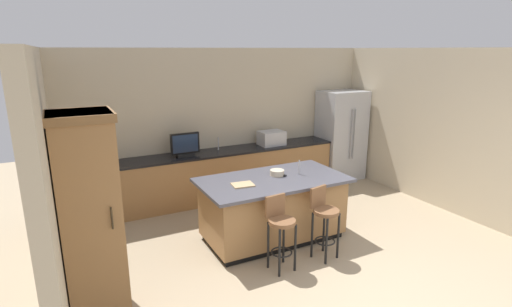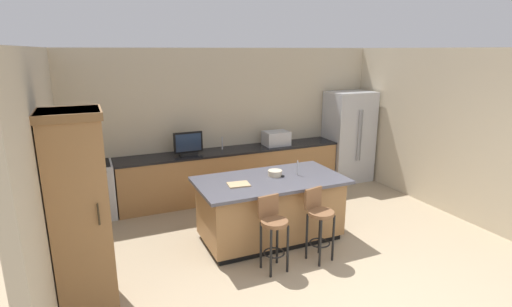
{
  "view_description": "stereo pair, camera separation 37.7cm",
  "coord_description": "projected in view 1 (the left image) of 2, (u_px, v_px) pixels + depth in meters",
  "views": [
    {
      "loc": [
        -2.89,
        -2.61,
        2.73
      ],
      "look_at": [
        -0.15,
        2.72,
        1.14
      ],
      "focal_mm": 27.55,
      "sensor_mm": 36.0,
      "label": 1
    },
    {
      "loc": [
        -2.55,
        -2.78,
        2.73
      ],
      "look_at": [
        -0.15,
        2.72,
        1.14
      ],
      "focal_mm": 27.55,
      "sensor_mm": 36.0,
      "label": 2
    }
  ],
  "objects": [
    {
      "name": "wall_back",
      "position": [
        226.0,
        122.0,
        7.55
      ],
      "size": [
        6.52,
        0.12,
        2.76
      ],
      "primitive_type": "cube",
      "color": "beige",
      "rests_on": "ground_plane"
    },
    {
      "name": "wall_left",
      "position": [
        47.0,
        175.0,
        4.36
      ],
      "size": [
        0.12,
        4.69,
        2.76
      ],
      "primitive_type": "cube",
      "color": "beige",
      "rests_on": "ground_plane"
    },
    {
      "name": "wall_right",
      "position": [
        429.0,
        127.0,
        7.07
      ],
      "size": [
        0.12,
        4.69,
        2.76
      ],
      "primitive_type": "cube",
      "color": "beige",
      "rests_on": "ground_plane"
    },
    {
      "name": "counter_back",
      "position": [
        229.0,
        173.0,
        7.42
      ],
      "size": [
        4.25,
        0.62,
        0.92
      ],
      "color": "#9E7042",
      "rests_on": "ground_plane"
    },
    {
      "name": "kitchen_island",
      "position": [
        273.0,
        208.0,
        5.76
      ],
      "size": [
        2.12,
        1.14,
        0.93
      ],
      "color": "black",
      "rests_on": "ground_plane"
    },
    {
      "name": "refrigerator",
      "position": [
        341.0,
        135.0,
        8.4
      ],
      "size": [
        0.92,
        0.72,
        1.89
      ],
      "color": "#B7BABF",
      "rests_on": "ground_plane"
    },
    {
      "name": "range_oven",
      "position": [
        87.0,
        195.0,
        6.31
      ],
      "size": [
        0.71,
        0.63,
        0.94
      ],
      "color": "#B7BABF",
      "rests_on": "ground_plane"
    },
    {
      "name": "cabinet_tower",
      "position": [
        90.0,
        216.0,
        3.89
      ],
      "size": [
        0.6,
        0.61,
        2.18
      ],
      "color": "#9E7042",
      "rests_on": "ground_plane"
    },
    {
      "name": "microwave",
      "position": [
        271.0,
        138.0,
        7.67
      ],
      "size": [
        0.48,
        0.36,
        0.27
      ],
      "primitive_type": "cube",
      "color": "#B7BABF",
      "rests_on": "counter_back"
    },
    {
      "name": "tv_monitor",
      "position": [
        185.0,
        146.0,
        6.83
      ],
      "size": [
        0.51,
        0.16,
        0.42
      ],
      "color": "black",
      "rests_on": "counter_back"
    },
    {
      "name": "sink_faucet_back",
      "position": [
        218.0,
        144.0,
        7.28
      ],
      "size": [
        0.02,
        0.02,
        0.24
      ],
      "primitive_type": "cylinder",
      "color": "#B2B2B7",
      "rests_on": "counter_back"
    },
    {
      "name": "sink_faucet_island",
      "position": [
        299.0,
        167.0,
        5.81
      ],
      "size": [
        0.02,
        0.02,
        0.22
      ],
      "primitive_type": "cylinder",
      "color": "#B2B2B7",
      "rests_on": "kitchen_island"
    },
    {
      "name": "bar_stool_left",
      "position": [
        280.0,
        227.0,
        4.92
      ],
      "size": [
        0.34,
        0.35,
        0.96
      ],
      "rotation": [
        0.0,
        0.0,
        0.1
      ],
      "color": "brown",
      "rests_on": "ground_plane"
    },
    {
      "name": "bar_stool_right",
      "position": [
        324.0,
        217.0,
        5.2
      ],
      "size": [
        0.35,
        0.37,
        0.97
      ],
      "rotation": [
        0.0,
        0.0,
        0.24
      ],
      "color": "brown",
      "rests_on": "ground_plane"
    },
    {
      "name": "fruit_bowl",
      "position": [
        277.0,
        173.0,
        5.77
      ],
      "size": [
        0.21,
        0.21,
        0.08
      ],
      "primitive_type": "cylinder",
      "color": "beige",
      "rests_on": "kitchen_island"
    },
    {
      "name": "cell_phone",
      "position": [
        247.0,
        183.0,
        5.43
      ],
      "size": [
        0.13,
        0.17,
        0.01
      ],
      "primitive_type": "cube",
      "rotation": [
        0.0,
        0.0,
        0.42
      ],
      "color": "black",
      "rests_on": "kitchen_island"
    },
    {
      "name": "tv_remote",
      "position": [
        281.0,
        175.0,
        5.77
      ],
      "size": [
        0.13,
        0.17,
        0.02
      ],
      "primitive_type": "cube",
      "rotation": [
        0.0,
        0.0,
        0.58
      ],
      "color": "black",
      "rests_on": "kitchen_island"
    },
    {
      "name": "cutting_board",
      "position": [
        243.0,
        185.0,
        5.36
      ],
      "size": [
        0.32,
        0.26,
        0.02
      ],
      "primitive_type": "cube",
      "rotation": [
        0.0,
        0.0,
        -0.12
      ],
      "color": "tan",
      "rests_on": "kitchen_island"
    }
  ]
}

